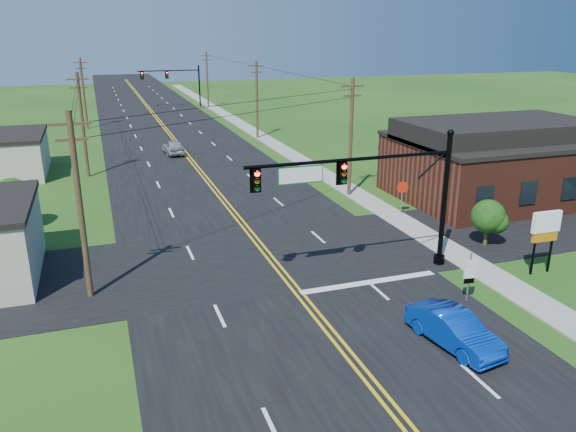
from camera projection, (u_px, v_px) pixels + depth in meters
name	position (u px, v px, depth m)	size (l,w,h in m)	color
ground	(358.00, 373.00, 21.22)	(260.00, 260.00, 0.00)	#174413
road_main	(173.00, 140.00, 66.11)	(16.00, 220.00, 0.04)	black
road_cross	(266.00, 257.00, 31.99)	(70.00, 10.00, 0.04)	black
sidewalk	(284.00, 150.00, 60.35)	(2.00, 160.00, 0.08)	gray
signal_mast_main	(370.00, 188.00, 28.24)	(11.30, 0.60, 7.48)	black
signal_mast_far	(173.00, 80.00, 92.99)	(10.98, 0.60, 7.48)	black
brick_building	(494.00, 168.00, 42.79)	(14.20, 11.20, 4.70)	#572519
utility_pole_left_a	(80.00, 204.00, 25.79)	(1.80, 0.28, 9.00)	#3B281B
utility_pole_left_b	(83.00, 123.00, 48.24)	(1.80, 0.28, 9.00)	#3B281B
utility_pole_left_c	(84.00, 92.00, 72.48)	(1.80, 0.28, 9.00)	#3B281B
utility_pole_right_a	(351.00, 136.00, 42.50)	(1.80, 0.28, 9.00)	#3B281B
utility_pole_right_b	(257.00, 98.00, 65.85)	(1.80, 0.28, 9.00)	#3B281B
utility_pole_right_c	(207.00, 79.00, 92.79)	(1.80, 0.28, 9.00)	#3B281B
tree_right_back	(395.00, 148.00, 48.67)	(3.00, 3.00, 4.10)	#3B281B
shrub_corner	(488.00, 216.00, 33.17)	(2.00, 2.00, 2.86)	#3B281B
tree_left	(12.00, 197.00, 35.98)	(2.40, 2.40, 3.37)	#3B281B
blue_car	(454.00, 330.00, 22.80)	(1.54, 4.42, 1.45)	#0839B7
distant_car	(173.00, 147.00, 58.30)	(1.78, 4.42, 1.51)	#BAB9BE
route_sign	(470.00, 274.00, 26.35)	(0.62, 0.14, 2.47)	slate
stop_sign	(402.00, 191.00, 38.98)	(0.82, 0.30, 2.39)	slate
pylon_sign	(546.00, 229.00, 29.17)	(1.67, 0.26, 3.44)	black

